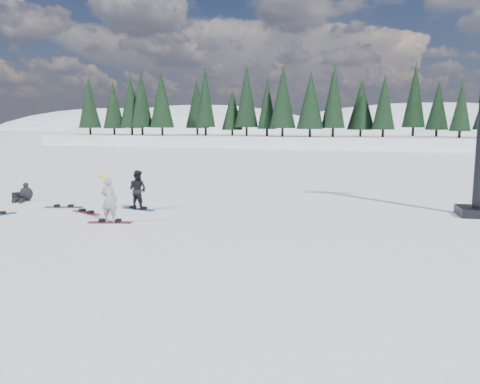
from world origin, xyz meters
name	(u,v)px	position (x,y,z in m)	size (l,w,h in m)	color
ground	(94,217)	(0.00, 0.00, 0.00)	(420.00, 420.00, 0.00)	white
alpine_backdrop	(345,164)	(-11.72, 189.16, -13.97)	(412.50, 227.00, 53.20)	white
snowboarder_woman	(109,200)	(1.13, -0.66, 0.81)	(0.62, 0.45, 1.73)	#A0A1A5
snowboarder_man	(138,190)	(0.71, 1.88, 0.79)	(0.76, 0.59, 1.57)	black
seated_rider	(25,194)	(-5.06, 2.06, 0.31)	(0.74, 1.06, 0.81)	black
gear_bag	(17,196)	(-5.76, 2.31, 0.15)	(0.45, 0.30, 0.30)	black
snowboard_woman	(110,222)	(1.13, -0.66, 0.01)	(1.50, 0.28, 0.03)	maroon
snowboard_man	(138,209)	(0.71, 1.88, 0.01)	(1.50, 0.28, 0.03)	#1C4B9B
snowboard_loose_b	(86,213)	(-0.74, 0.54, 0.01)	(1.50, 0.28, 0.03)	#911F4D
snowboard_loose_c	(64,207)	(-2.36, 1.24, 0.01)	(1.50, 0.28, 0.03)	#19678B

